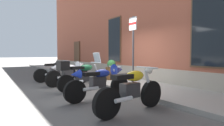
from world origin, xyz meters
name	(u,v)px	position (x,y,z in m)	size (l,w,h in m)	color
ground_plane	(106,88)	(0.00, 0.00, 0.00)	(140.00, 140.00, 0.00)	#565451
sidewalk	(129,84)	(0.00, 1.13, 0.06)	(32.60, 2.25, 0.12)	gray
lane_stripe	(11,100)	(0.00, -3.20, 0.00)	(32.60, 0.12, 0.01)	silver
brick_pub_facade	(185,8)	(0.00, 4.84, 3.68)	(26.60, 5.28, 7.37)	brown
motorcycle_black_naked	(57,71)	(-2.83, -1.03, 0.49)	(0.62, 2.08, 0.98)	black
motorcycle_white_sport	(70,72)	(-1.44, -0.88, 0.54)	(0.73, 2.01, 0.98)	black
motorcycle_green_touring	(81,75)	(-0.09, -0.99, 0.57)	(0.67, 2.01, 1.36)	black
motorcycle_blue_sport	(102,80)	(1.30, -0.97, 0.54)	(0.62, 2.16, 0.99)	black
motorcycle_yellow_naked	(132,90)	(2.75, -1.04, 0.49)	(0.62, 2.02, 1.00)	black
parking_sign	(133,42)	(1.03, 0.45, 1.71)	(0.36, 0.07, 2.47)	#4C4C51
barrel_planter	(111,71)	(-1.12, 0.99, 0.52)	(0.58, 0.58, 0.91)	brown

